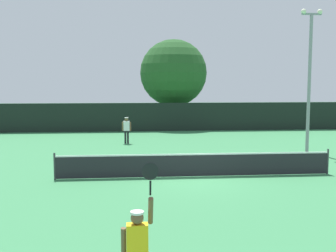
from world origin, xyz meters
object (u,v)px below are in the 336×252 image
at_px(light_pole, 310,71).
at_px(parked_car_near, 123,116).
at_px(player_serving, 138,242).
at_px(player_receiving, 127,128).
at_px(tennis_ball, 157,167).
at_px(large_tree, 173,73).
at_px(parked_car_mid, 260,112).

bearing_deg(light_pole, parked_car_near, 122.95).
height_order(player_serving, player_receiving, player_serving).
height_order(light_pole, parked_car_near, light_pole).
relative_size(tennis_ball, parked_car_near, 0.02).
xyz_separation_m(large_tree, parked_car_mid, (9.29, 5.36, -3.82)).
xyz_separation_m(player_serving, large_tree, (3.52, 28.61, 3.51)).
distance_m(player_serving, large_tree, 29.04).
height_order(player_serving, parked_car_mid, player_serving).
relative_size(player_receiving, large_tree, 0.22).
bearing_deg(tennis_ball, light_pole, 23.50).
bearing_deg(player_receiving, light_pole, 158.61).
bearing_deg(parked_car_near, player_receiving, -82.40).
relative_size(player_serving, tennis_ball, 36.51).
xyz_separation_m(large_tree, parked_car_near, (-4.33, 2.68, -3.82)).
xyz_separation_m(parked_car_near, parked_car_mid, (13.61, 2.67, 0.00)).
bearing_deg(parked_car_mid, large_tree, -155.32).
xyz_separation_m(light_pole, parked_car_mid, (3.16, 18.80, -3.67)).
relative_size(tennis_ball, light_pole, 0.01).
bearing_deg(tennis_ball, player_receiving, 100.55).
relative_size(player_serving, player_receiving, 1.51).
xyz_separation_m(player_serving, player_receiving, (-0.40, 19.10, -0.08)).
relative_size(player_serving, parked_car_mid, 0.57).
bearing_deg(light_pole, player_serving, -122.43).
distance_m(player_serving, light_pole, 18.29).
bearing_deg(parked_car_near, light_pole, -51.37).
xyz_separation_m(tennis_ball, parked_car_mid, (11.77, 22.54, 0.74)).
relative_size(player_serving, large_tree, 0.33).
height_order(player_receiving, parked_car_mid, parked_car_mid).
xyz_separation_m(player_serving, tennis_ball, (1.03, 11.43, -1.05)).
bearing_deg(large_tree, player_receiving, -112.40).
bearing_deg(parked_car_mid, tennis_ball, -122.88).
xyz_separation_m(light_pole, large_tree, (-6.12, 13.44, 0.15)).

